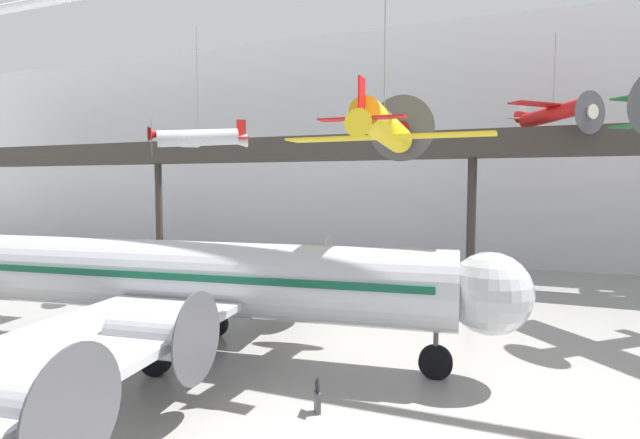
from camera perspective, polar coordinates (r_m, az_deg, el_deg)
name	(u,v)px	position (r m, az deg, el deg)	size (l,w,h in m)	color
hangar_back_wall	(481,145)	(48.95, 17.92, 8.16)	(140.00, 3.00, 22.28)	silver
mezzanine_walkway	(472,154)	(39.70, 16.93, 7.18)	(110.00, 3.20, 11.49)	#38332D
airliner_silver_main	(179,278)	(22.91, -15.80, -6.47)	(29.50, 33.66, 9.48)	#B7BABF
suspended_plane_yellow_lowwing	(384,128)	(21.36, 7.33, 10.29)	(8.90, 7.28, 9.17)	yellow
suspended_plane_silver_racer	(198,138)	(34.37, -13.76, 9.02)	(6.60, 6.86, 8.48)	silver
suspended_plane_red_highwing	(553,113)	(38.94, 25.10, 10.97)	(6.61, 6.62, 7.17)	red
info_sign_pedestal	(317,399)	(17.42, -0.29, -19.84)	(0.45, 0.68, 1.24)	#4C4C51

